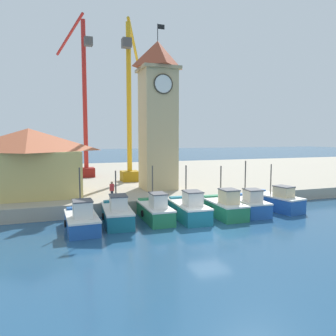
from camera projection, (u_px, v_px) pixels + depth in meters
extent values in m
plane|color=navy|center=(210.00, 232.00, 21.69)|extent=(300.00, 300.00, 0.00)
cube|color=#A89E89|center=(125.00, 177.00, 46.63)|extent=(120.00, 40.00, 1.08)
cube|color=#2356A8|center=(82.00, 223.00, 22.21)|extent=(2.05, 4.62, 0.94)
cube|color=#2356A8|center=(78.00, 208.00, 24.05)|extent=(1.68, 0.63, 0.24)
cube|color=silver|center=(81.00, 216.00, 22.16)|extent=(2.11, 4.68, 0.12)
cube|color=silver|center=(83.00, 209.00, 21.36)|extent=(1.20, 1.40, 1.08)
cube|color=#4C4C51|center=(82.00, 201.00, 21.30)|extent=(1.29, 1.48, 0.08)
cylinder|color=#4C4742|center=(80.00, 190.00, 22.53)|extent=(0.10, 0.10, 3.17)
torus|color=black|center=(65.00, 224.00, 22.05)|extent=(0.13, 0.52, 0.52)
cube|color=#196B7F|center=(117.00, 216.00, 23.81)|extent=(2.20, 4.96, 1.07)
cube|color=#196B7F|center=(114.00, 202.00, 25.83)|extent=(1.61, 0.71, 0.24)
cube|color=silver|center=(117.00, 209.00, 23.76)|extent=(2.26, 5.03, 0.12)
cube|color=silver|center=(118.00, 203.00, 22.89)|extent=(1.21, 1.53, 1.00)
cube|color=#4C4C51|center=(118.00, 196.00, 22.84)|extent=(1.30, 1.62, 0.08)
cylinder|color=#4C4742|center=(116.00, 188.00, 24.21)|extent=(0.10, 0.10, 2.65)
torus|color=black|center=(103.00, 217.00, 23.78)|extent=(0.16, 0.53, 0.52)
cube|color=#237A4C|center=(155.00, 213.00, 24.78)|extent=(1.79, 4.90, 1.06)
cube|color=#237A4C|center=(147.00, 200.00, 26.78)|extent=(1.46, 0.63, 0.24)
cube|color=silver|center=(155.00, 206.00, 24.72)|extent=(1.85, 4.96, 0.12)
cube|color=silver|center=(158.00, 201.00, 23.87)|extent=(1.05, 1.48, 0.99)
cube|color=#4C4C51|center=(158.00, 193.00, 23.82)|extent=(1.13, 1.56, 0.08)
cylinder|color=#4C4742|center=(153.00, 185.00, 25.15)|extent=(0.10, 0.10, 2.94)
torus|color=black|center=(142.00, 214.00, 24.71)|extent=(0.13, 0.52, 0.52)
cube|color=#196B7F|center=(189.00, 212.00, 25.10)|extent=(2.15, 4.98, 1.14)
cube|color=#196B7F|center=(179.00, 198.00, 27.12)|extent=(1.66, 0.68, 0.24)
cube|color=silver|center=(189.00, 204.00, 25.04)|extent=(2.22, 5.04, 0.12)
cube|color=beige|center=(193.00, 199.00, 24.17)|extent=(1.22, 1.52, 1.00)
cube|color=#4C4C51|center=(193.00, 191.00, 24.12)|extent=(1.30, 1.60, 0.08)
cylinder|color=#4C4742|center=(186.00, 184.00, 25.48)|extent=(0.10, 0.10, 2.85)
torus|color=black|center=(175.00, 212.00, 25.03)|extent=(0.15, 0.53, 0.52)
cube|color=#237A4C|center=(224.00, 209.00, 26.01)|extent=(2.05, 4.69, 1.10)
cube|color=#237A4C|center=(212.00, 197.00, 27.90)|extent=(1.65, 0.65, 0.24)
cube|color=silver|center=(224.00, 202.00, 25.95)|extent=(2.12, 4.75, 0.12)
cube|color=beige|center=(229.00, 197.00, 25.13)|extent=(1.19, 1.42, 1.02)
cube|color=#4C4C51|center=(229.00, 190.00, 25.07)|extent=(1.27, 1.51, 0.08)
cylinder|color=#4C4742|center=(221.00, 183.00, 26.36)|extent=(0.10, 0.10, 2.77)
torus|color=black|center=(211.00, 210.00, 25.91)|extent=(0.14, 0.52, 0.52)
cube|color=#2356A8|center=(248.00, 207.00, 26.97)|extent=(2.29, 4.54, 1.08)
cube|color=#2356A8|center=(237.00, 195.00, 28.78)|extent=(1.67, 0.74, 0.24)
cube|color=silver|center=(248.00, 200.00, 26.92)|extent=(2.36, 4.61, 0.12)
cube|color=beige|center=(253.00, 196.00, 26.13)|extent=(1.26, 1.41, 0.88)
cube|color=#4C4C51|center=(253.00, 190.00, 26.08)|extent=(1.34, 1.50, 0.08)
cylinder|color=#4C4742|center=(245.00, 179.00, 27.29)|extent=(0.10, 0.10, 3.14)
torus|color=black|center=(235.00, 207.00, 26.93)|extent=(0.17, 0.53, 0.52)
cube|color=#2356A8|center=(275.00, 203.00, 28.41)|extent=(2.56, 5.12, 1.17)
cube|color=#2356A8|center=(257.00, 191.00, 30.26)|extent=(1.60, 0.84, 0.24)
cube|color=silver|center=(276.00, 196.00, 28.35)|extent=(2.63, 5.18, 0.12)
cube|color=beige|center=(284.00, 192.00, 27.56)|extent=(1.30, 1.62, 0.83)
cube|color=#4C4C51|center=(284.00, 186.00, 27.52)|extent=(1.39, 1.71, 0.08)
cylinder|color=#4C4742|center=(271.00, 179.00, 28.75)|extent=(0.10, 0.10, 2.65)
torus|color=black|center=(265.00, 204.00, 28.15)|extent=(0.20, 0.53, 0.52)
cube|color=tan|center=(158.00, 131.00, 32.48)|extent=(3.20, 3.20, 11.62)
cube|color=tan|center=(158.00, 69.00, 31.91)|extent=(3.70, 3.70, 0.30)
pyramid|color=#A3472D|center=(158.00, 54.00, 31.77)|extent=(3.70, 3.70, 2.56)
cylinder|color=white|center=(163.00, 84.00, 30.50)|extent=(1.76, 0.12, 1.76)
torus|color=#332D23|center=(163.00, 84.00, 30.47)|extent=(1.88, 0.12, 1.88)
cylinder|color=#3F3F3F|center=(158.00, 32.00, 31.57)|extent=(0.08, 0.08, 1.60)
cube|color=black|center=(161.00, 27.00, 31.63)|extent=(0.70, 0.04, 0.44)
cube|color=tan|center=(30.00, 173.00, 28.99)|extent=(8.55, 6.30, 3.97)
pyramid|color=#C1603D|center=(29.00, 140.00, 28.71)|extent=(8.95, 6.70, 1.99)
cube|color=maroon|center=(87.00, 172.00, 42.64)|extent=(2.00, 2.00, 1.20)
cylinder|color=red|center=(85.00, 95.00, 41.69)|extent=(0.56, 0.56, 18.63)
cylinder|color=red|center=(69.00, 35.00, 43.90)|extent=(3.37, 7.74, 3.86)
cube|color=#4C4C4C|center=(88.00, 42.00, 40.12)|extent=(1.00, 1.00, 1.00)
cube|color=#976E11|center=(130.00, 176.00, 38.66)|extent=(2.00, 2.00, 1.20)
cylinder|color=gold|center=(129.00, 98.00, 37.80)|extent=(0.56, 0.56, 16.98)
cylinder|color=gold|center=(133.00, 42.00, 41.07)|extent=(3.34, 7.69, 3.35)
cube|color=#4C4C4C|center=(127.00, 43.00, 35.94)|extent=(1.00, 1.00, 1.00)
cylinder|color=#33333D|center=(112.00, 196.00, 26.63)|extent=(0.22, 0.22, 0.85)
cube|color=red|center=(112.00, 187.00, 26.56)|extent=(0.34, 0.22, 0.56)
sphere|color=#9E7051|center=(112.00, 183.00, 26.52)|extent=(0.20, 0.20, 0.20)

